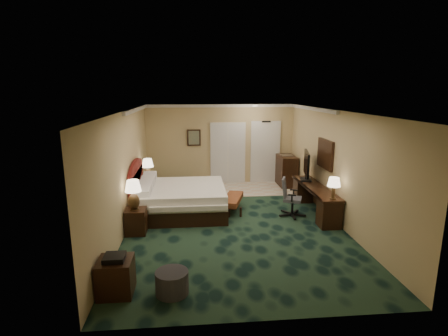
{
  "coord_description": "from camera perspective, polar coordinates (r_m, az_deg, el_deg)",
  "views": [
    {
      "loc": [
        -0.96,
        -7.99,
        3.17
      ],
      "look_at": [
        -0.17,
        0.6,
        1.23
      ],
      "focal_mm": 28.0,
      "sensor_mm": 36.0,
      "label": 1
    }
  ],
  "objects": [
    {
      "name": "closet_doors",
      "position": [
        11.95,
        0.64,
        2.43
      ],
      "size": [
        1.2,
        0.06,
        2.1
      ],
      "primitive_type": "cube",
      "color": "white",
      "rests_on": "ground"
    },
    {
      "name": "minibar",
      "position": [
        11.92,
        10.16,
        -0.45
      ],
      "size": [
        0.54,
        0.96,
        1.02
      ],
      "primitive_type": "cube",
      "color": "black",
      "rests_on": "ground"
    },
    {
      "name": "lamp_far",
      "position": [
        10.5,
        -12.32,
        -0.25
      ],
      "size": [
        0.37,
        0.37,
        0.64
      ],
      "primitive_type": null,
      "rotation": [
        0.0,
        0.0,
        -0.09
      ],
      "color": "black",
      "rests_on": "nightstand_far"
    },
    {
      "name": "bed",
      "position": [
        9.25,
        -6.95,
        -5.15
      ],
      "size": [
        2.26,
        2.1,
        0.72
      ],
      "primitive_type": "cube",
      "color": "white",
      "rests_on": "ground"
    },
    {
      "name": "wall_mirror",
      "position": [
        9.39,
        16.21,
        2.2
      ],
      "size": [
        0.05,
        0.95,
        0.75
      ],
      "primitive_type": "cube",
      "color": "white",
      "rests_on": "wall_right"
    },
    {
      "name": "nightstand_far",
      "position": [
        10.69,
        -12.04,
        -3.33
      ],
      "size": [
        0.45,
        0.51,
        0.56
      ],
      "primitive_type": "cube",
      "color": "black",
      "rests_on": "ground"
    },
    {
      "name": "floor",
      "position": [
        8.65,
        1.5,
        -8.86
      ],
      "size": [
        5.0,
        7.5,
        0.0
      ],
      "primitive_type": "cube",
      "color": "black",
      "rests_on": "ground"
    },
    {
      "name": "side_table",
      "position": [
        6.01,
        -17.25,
        -16.59
      ],
      "size": [
        0.53,
        0.53,
        0.58
      ],
      "primitive_type": "cube",
      "color": "black",
      "rests_on": "ground"
    },
    {
      "name": "tv",
      "position": [
        9.87,
        13.32,
        0.29
      ],
      "size": [
        0.32,
        1.04,
        0.81
      ],
      "primitive_type": "cube",
      "rotation": [
        0.0,
        0.0,
        -0.23
      ],
      "color": "black",
      "rests_on": "desk"
    },
    {
      "name": "tile_patch",
      "position": [
        11.49,
        4.27,
        -3.37
      ],
      "size": [
        3.2,
        1.7,
        0.01
      ],
      "primitive_type": "cube",
      "color": "beige",
      "rests_on": "ground"
    },
    {
      "name": "wall_back",
      "position": [
        11.92,
        -0.58,
        3.86
      ],
      "size": [
        5.0,
        0.0,
        2.7
      ],
      "primitive_type": "cube",
      "color": "#D1B37D",
      "rests_on": "ground"
    },
    {
      "name": "desk_lamp",
      "position": [
        8.37,
        17.46,
        -3.17
      ],
      "size": [
        0.35,
        0.35,
        0.52
      ],
      "primitive_type": null,
      "rotation": [
        0.0,
        0.0,
        0.2
      ],
      "color": "black",
      "rests_on": "desk"
    },
    {
      "name": "nightstand_near",
      "position": [
        8.2,
        -14.14,
        -8.37
      ],
      "size": [
        0.45,
        0.52,
        0.57
      ],
      "primitive_type": "cube",
      "color": "black",
      "rests_on": "ground"
    },
    {
      "name": "desk",
      "position": [
        9.49,
        14.6,
        -5.03
      ],
      "size": [
        0.53,
        2.46,
        0.71
      ],
      "primitive_type": "cube",
      "color": "black",
      "rests_on": "ground"
    },
    {
      "name": "entry_door",
      "position": [
        12.16,
        6.74,
        2.52
      ],
      "size": [
        1.02,
        0.06,
        2.18
      ],
      "primitive_type": "cube",
      "color": "silver",
      "rests_on": "ground"
    },
    {
      "name": "ceiling",
      "position": [
        8.06,
        1.61,
        9.3
      ],
      "size": [
        5.0,
        7.5,
        0.0
      ],
      "primitive_type": "cube",
      "color": "silver",
      "rests_on": "wall_back"
    },
    {
      "name": "crown_molding",
      "position": [
        8.06,
        1.6,
        8.94
      ],
      "size": [
        5.0,
        7.5,
        0.1
      ],
      "primitive_type": null,
      "color": "silver",
      "rests_on": "wall_back"
    },
    {
      "name": "bed_bench",
      "position": [
        9.38,
        1.44,
        -5.84
      ],
      "size": [
        0.72,
        1.22,
        0.39
      ],
      "primitive_type": "cube",
      "rotation": [
        0.0,
        0.0,
        -0.3
      ],
      "color": "maroon",
      "rests_on": "ground"
    },
    {
      "name": "ottoman",
      "position": [
        5.88,
        -8.48,
        -18.01
      ],
      "size": [
        0.67,
        0.67,
        0.38
      ],
      "primitive_type": "cylinder",
      "rotation": [
        0.0,
        0.0,
        -0.33
      ],
      "color": "#2D2C30",
      "rests_on": "ground"
    },
    {
      "name": "wall_front",
      "position": [
        4.71,
        7.01,
        -10.18
      ],
      "size": [
        5.0,
        0.0,
        2.7
      ],
      "primitive_type": "cube",
      "color": "#D1B37D",
      "rests_on": "ground"
    },
    {
      "name": "wall_right",
      "position": [
        8.89,
        17.76,
        0.23
      ],
      "size": [
        0.0,
        7.5,
        2.7
      ],
      "primitive_type": "cube",
      "color": "#D1B37D",
      "rests_on": "ground"
    },
    {
      "name": "lamp_near",
      "position": [
        7.96,
        -14.56,
        -4.3
      ],
      "size": [
        0.42,
        0.42,
        0.68
      ],
      "primitive_type": null,
      "rotation": [
        0.0,
        0.0,
        -0.17
      ],
      "color": "black",
      "rests_on": "nightstand_near"
    },
    {
      "name": "desk_chair",
      "position": [
        9.08,
        11.15,
        -4.75
      ],
      "size": [
        0.73,
        0.71,
        0.99
      ],
      "primitive_type": null,
      "rotation": [
        0.0,
        0.0,
        -0.38
      ],
      "color": "#48484B",
      "rests_on": "ground"
    },
    {
      "name": "headboard",
      "position": [
        9.44,
        -14.11,
        -2.91
      ],
      "size": [
        0.12,
        2.0,
        1.4
      ],
      "primitive_type": null,
      "color": "#501613",
      "rests_on": "ground"
    },
    {
      "name": "wall_art",
      "position": [
        11.8,
        -4.94,
        4.96
      ],
      "size": [
        0.45,
        0.06,
        0.55
      ],
      "primitive_type": "cube",
      "color": "slate",
      "rests_on": "wall_back"
    },
    {
      "name": "wall_left",
      "position": [
        8.34,
        -15.77,
        -0.45
      ],
      "size": [
        0.0,
        7.5,
        2.7
      ],
      "primitive_type": "cube",
      "color": "#D1B37D",
      "rests_on": "ground"
    }
  ]
}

